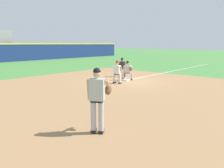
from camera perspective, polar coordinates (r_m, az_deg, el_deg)
name	(u,v)px	position (r m, az deg, el deg)	size (l,w,h in m)	color
ground_plane	(126,81)	(14.95, 3.70, 0.86)	(160.00, 160.00, 0.00)	#47843D
infield_dirt_patch	(118,96)	(10.57, 1.50, -3.14)	(18.00, 18.00, 0.01)	#9E754C
foul_line_stripe	(179,70)	(22.16, 17.15, 3.59)	(16.83, 0.10, 0.00)	white
first_base_bag	(126,80)	(14.94, 3.70, 1.04)	(0.38, 0.38, 0.09)	white
baseball	(126,87)	(12.56, 3.55, -0.81)	(0.07, 0.07, 0.07)	white
pitcher	(98,96)	(6.05, -3.71, -3.27)	(0.84, 0.57, 1.86)	black
first_baseman	(128,70)	(15.10, 4.12, 3.76)	(0.81, 1.04, 1.34)	black
baserunner	(117,71)	(13.79, 1.38, 3.40)	(0.51, 0.64, 1.46)	black
umpire	(122,66)	(16.66, 2.64, 4.62)	(0.64, 0.68, 1.46)	black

